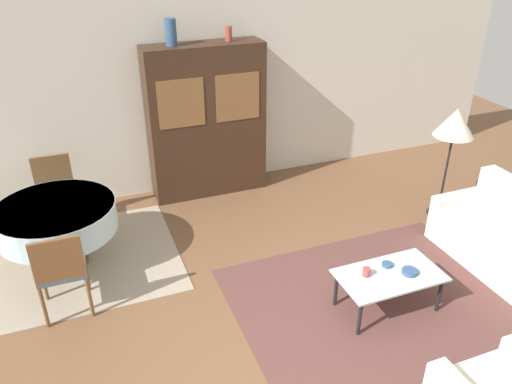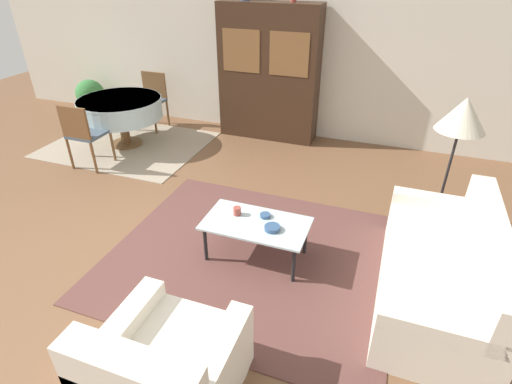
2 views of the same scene
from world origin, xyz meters
The scene contains 16 objects.
ground_plane centered at (0.00, 0.00, 0.00)m, with size 14.00×14.00×0.00m, color brown.
wall_back centered at (0.00, 3.63, 1.35)m, with size 10.00×0.06×2.70m.
area_rug centered at (1.11, 0.33, 0.01)m, with size 2.75×2.39×0.01m.
dining_rug centered at (-1.71, 2.22, 0.01)m, with size 2.37×1.87×0.01m.
couch centered at (2.81, 0.35, 0.29)m, with size 0.86×1.82×0.81m.
armchair centered at (1.11, -1.25, 0.29)m, with size 0.85×0.87×0.78m.
coffee_table centered at (1.15, 0.34, 0.37)m, with size 1.00×0.55×0.40m.
display_cabinet centered at (0.26, 3.36, 1.02)m, with size 1.54×0.44×2.04m.
dining_table centered at (-1.74, 2.22, 0.59)m, with size 1.24×1.24×0.74m.
dining_chair_near centered at (-1.74, 1.39, 0.53)m, with size 0.44×0.44×0.91m.
dining_chair_far centered at (-1.74, 3.06, 0.53)m, with size 0.44×0.44×0.91m.
floor_lamp centered at (2.84, 1.64, 1.22)m, with size 0.48×0.48×1.42m.
cup centered at (0.93, 0.41, 0.45)m, with size 0.07×0.07×0.08m.
bowl centered at (1.33, 0.29, 0.43)m, with size 0.15×0.15×0.04m.
bowl_small centered at (1.20, 0.46, 0.43)m, with size 0.10×0.10×0.03m.
potted_plant centered at (-3.15, 3.18, 0.37)m, with size 0.51×0.51×0.66m.
Camera 2 is at (2.21, -2.57, 2.59)m, focal length 28.00 mm.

